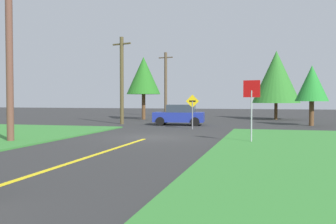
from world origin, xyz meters
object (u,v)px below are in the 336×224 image
object	(u,v)px
car_approaching_junction	(180,115)
direction_sign	(192,108)
stop_sign	(252,99)
utility_pole_near	(9,43)
utility_pole_mid	(122,79)
pine_tree_center	(144,76)
oak_tree_right	(312,84)
oak_tree_left	(276,77)
utility_pole_far	(166,84)

from	to	relation	value
car_approaching_junction	direction_sign	distance (m)	4.19
stop_sign	utility_pole_near	bearing A→B (deg)	26.87
utility_pole_mid	pine_tree_center	size ratio (longest dim) A/B	1.13
stop_sign	car_approaching_junction	world-z (taller)	stop_sign
utility_pole_near	car_approaching_junction	bearing A→B (deg)	69.65
car_approaching_junction	oak_tree_right	world-z (taller)	oak_tree_right
car_approaching_junction	oak_tree_left	xyz separation A→B (m)	(7.52, 10.40, 3.46)
utility_pole_near	pine_tree_center	bearing A→B (deg)	90.83
car_approaching_junction	utility_pole_near	size ratio (longest dim) A/B	0.45
utility_pole_near	oak_tree_right	distance (m)	21.70
utility_pole_far	pine_tree_center	xyz separation A→B (m)	(-0.55, -6.50, 0.56)
car_approaching_junction	oak_tree_right	distance (m)	10.45
utility_pole_mid	direction_sign	bearing A→B (deg)	-29.30
stop_sign	oak_tree_right	bearing A→B (deg)	-93.20
direction_sign	oak_tree_right	xyz separation A→B (m)	(8.23, 5.51, 1.77)
direction_sign	oak_tree_right	bearing A→B (deg)	33.81
utility_pole_far	car_approaching_junction	bearing A→B (deg)	-70.54
utility_pole_mid	utility_pole_far	xyz separation A→B (m)	(0.02, 13.73, 0.16)
direction_sign	utility_pole_near	bearing A→B (deg)	-124.46
stop_sign	utility_pole_near	distance (m)	11.72
stop_sign	pine_tree_center	bearing A→B (deg)	-44.26
oak_tree_left	oak_tree_right	xyz separation A→B (m)	(2.48, -8.62, -1.03)
utility_pole_mid	pine_tree_center	xyz separation A→B (m)	(-0.53, 7.22, 0.72)
utility_pole_mid	pine_tree_center	distance (m)	7.28
direction_sign	pine_tree_center	xyz separation A→B (m)	(-7.17, 10.95, 2.93)
car_approaching_junction	utility_pole_mid	world-z (taller)	utility_pole_mid
stop_sign	utility_pole_far	xyz separation A→B (m)	(-10.89, 24.88, 1.75)
car_approaching_junction	oak_tree_right	size ratio (longest dim) A/B	0.89
stop_sign	pine_tree_center	xyz separation A→B (m)	(-11.43, 18.37, 2.31)
car_approaching_junction	utility_pole_mid	bearing A→B (deg)	-5.88
direction_sign	oak_tree_right	size ratio (longest dim) A/B	0.51
utility_pole_near	oak_tree_left	world-z (taller)	utility_pole_near
car_approaching_junction	utility_pole_far	size ratio (longest dim) A/B	0.55
direction_sign	pine_tree_center	size ratio (longest dim) A/B	0.38
utility_pole_far	oak_tree_right	xyz separation A→B (m)	(14.85, -11.93, -0.60)
oak_tree_left	pine_tree_center	distance (m)	13.31
direction_sign	utility_pole_far	bearing A→B (deg)	110.77
pine_tree_center	utility_pole_mid	bearing A→B (deg)	-85.79
oak_tree_right	oak_tree_left	bearing A→B (deg)	106.07
stop_sign	utility_pole_far	size ratio (longest dim) A/B	0.39
car_approaching_junction	utility_pole_far	bearing A→B (deg)	-76.56
utility_pole_near	pine_tree_center	size ratio (longest dim) A/B	1.46
utility_pole_near	oak_tree_right	world-z (taller)	utility_pole_near
stop_sign	car_approaching_junction	xyz separation A→B (m)	(-6.04, 11.16, -1.28)
utility_pole_near	direction_sign	world-z (taller)	utility_pole_near
car_approaching_junction	pine_tree_center	xyz separation A→B (m)	(-5.40, 7.21, 3.59)
direction_sign	utility_pole_mid	bearing A→B (deg)	150.70
oak_tree_left	stop_sign	bearing A→B (deg)	-93.93
pine_tree_center	oak_tree_right	distance (m)	16.37
utility_pole_near	oak_tree_right	size ratio (longest dim) A/B	1.98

